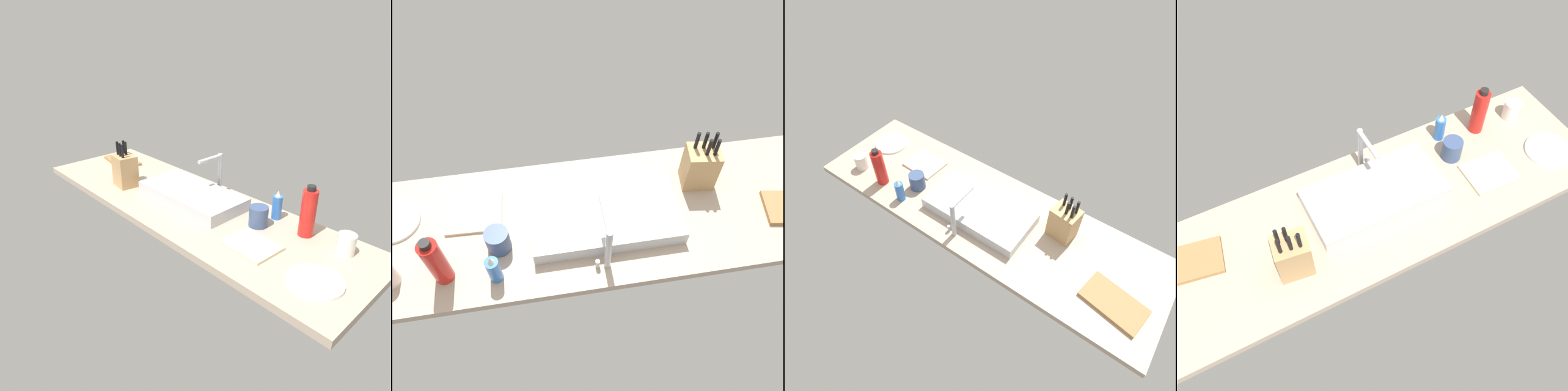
% 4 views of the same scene
% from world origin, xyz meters
% --- Properties ---
extents(countertop_slab, '(1.96, 0.60, 0.04)m').
position_xyz_m(countertop_slab, '(0.00, 0.00, 0.02)').
color(countertop_slab, tan).
rests_on(countertop_slab, ground).
extents(sink_basin, '(0.56, 0.28, 0.06)m').
position_xyz_m(sink_basin, '(-0.00, 0.04, 0.07)').
color(sink_basin, '#B7BABF').
rests_on(sink_basin, countertop_slab).
extents(faucet, '(0.06, 0.17, 0.22)m').
position_xyz_m(faucet, '(0.03, 0.19, 0.17)').
color(faucet, '#B7BABF').
rests_on(faucet, countertop_slab).
extents(knife_block, '(0.14, 0.12, 0.26)m').
position_xyz_m(knife_block, '(-0.41, -0.11, 0.13)').
color(knife_block, tan).
rests_on(knife_block, countertop_slab).
extents(cutting_board, '(0.29, 0.20, 0.02)m').
position_xyz_m(cutting_board, '(-0.77, 0.10, 0.04)').
color(cutting_board, '#9E7042').
rests_on(cutting_board, countertop_slab).
extents(soap_bottle, '(0.05, 0.05, 0.14)m').
position_xyz_m(soap_bottle, '(0.42, 0.20, 0.10)').
color(soap_bottle, blue).
rests_on(soap_bottle, countertop_slab).
extents(water_bottle, '(0.07, 0.07, 0.24)m').
position_xyz_m(water_bottle, '(0.59, 0.17, 0.15)').
color(water_bottle, red).
rests_on(water_bottle, countertop_slab).
extents(dinner_plate, '(0.20, 0.20, 0.01)m').
position_xyz_m(dinner_plate, '(0.80, -0.10, 0.04)').
color(dinner_plate, white).
rests_on(dinner_plate, countertop_slab).
extents(dish_towel, '(0.22, 0.18, 0.01)m').
position_xyz_m(dish_towel, '(0.50, -0.08, 0.04)').
color(dish_towel, beige).
rests_on(dish_towel, countertop_slab).
extents(coffee_mug, '(0.09, 0.09, 0.10)m').
position_xyz_m(coffee_mug, '(0.40, 0.08, 0.08)').
color(coffee_mug, '#384C75').
rests_on(coffee_mug, countertop_slab).
extents(ceramic_cup, '(0.07, 0.07, 0.09)m').
position_xyz_m(ceramic_cup, '(0.78, 0.16, 0.08)').
color(ceramic_cup, silver).
rests_on(ceramic_cup, countertop_slab).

